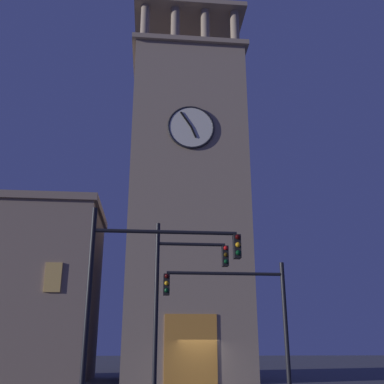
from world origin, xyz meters
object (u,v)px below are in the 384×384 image
(traffic_signal_near, at_px, (178,289))
(traffic_signal_mid, at_px, (140,277))
(traffic_signal_far, at_px, (242,306))
(clocktower, at_px, (187,199))

(traffic_signal_near, distance_m, traffic_signal_mid, 2.86)
(traffic_signal_near, relative_size, traffic_signal_far, 1.27)
(traffic_signal_near, xyz_separation_m, traffic_signal_far, (-2.30, -0.03, -0.59))
(clocktower, xyz_separation_m, traffic_signal_far, (-0.73, 15.69, -9.17))
(traffic_signal_mid, bearing_deg, traffic_signal_far, -144.62)
(clocktower, bearing_deg, traffic_signal_far, 92.66)
(clocktower, bearing_deg, traffic_signal_near, 84.28)
(traffic_signal_near, bearing_deg, traffic_signal_mid, 62.59)
(clocktower, distance_m, traffic_signal_near, 17.98)
(clocktower, relative_size, traffic_signal_far, 6.09)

